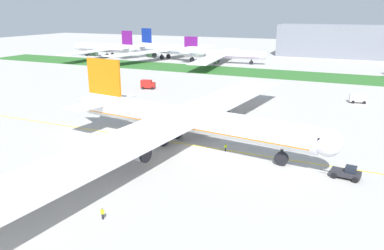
{
  "coord_description": "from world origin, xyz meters",
  "views": [
    {
      "loc": [
        27.65,
        -62.65,
        25.99
      ],
      "look_at": [
        -1.97,
        4.36,
        3.46
      ],
      "focal_mm": 35.0,
      "sensor_mm": 36.0,
      "label": 1
    }
  ],
  "objects_px": {
    "ground_crew_wingwalker_starboard": "(102,213)",
    "ground_crew_wingwalker_port": "(226,147)",
    "airliner_foreground": "(183,119)",
    "parked_airliner_far_right": "(220,54)",
    "pushback_tug": "(347,173)",
    "service_truck_catering_van": "(148,84)",
    "parked_airliner_far_centre": "(168,49)",
    "service_truck_baggage_loader": "(358,98)",
    "parked_airliner_far_left": "(106,48)",
    "ground_crew_marshaller_front": "(156,136)"
  },
  "relations": [
    {
      "from": "ground_crew_wingwalker_starboard",
      "to": "ground_crew_wingwalker_port",
      "type": "bearing_deg",
      "value": 77.42
    },
    {
      "from": "airliner_foreground",
      "to": "parked_airliner_far_right",
      "type": "distance_m",
      "value": 122.61
    },
    {
      "from": "parked_airliner_far_right",
      "to": "pushback_tug",
      "type": "bearing_deg",
      "value": -61.83
    },
    {
      "from": "airliner_foreground",
      "to": "service_truck_catering_van",
      "type": "bearing_deg",
      "value": 127.28
    },
    {
      "from": "pushback_tug",
      "to": "ground_crew_wingwalker_port",
      "type": "relative_size",
      "value": 4.12
    },
    {
      "from": "parked_airliner_far_centre",
      "to": "pushback_tug",
      "type": "bearing_deg",
      "value": -52.24
    },
    {
      "from": "ground_crew_wingwalker_port",
      "to": "service_truck_baggage_loader",
      "type": "distance_m",
      "value": 57.58
    },
    {
      "from": "parked_airliner_far_centre",
      "to": "parked_airliner_far_left",
      "type": "bearing_deg",
      "value": -171.4
    },
    {
      "from": "ground_crew_wingwalker_port",
      "to": "parked_airliner_far_centre",
      "type": "xyz_separation_m",
      "value": [
        -74.83,
        121.15,
        4.54
      ]
    },
    {
      "from": "airliner_foreground",
      "to": "ground_crew_wingwalker_starboard",
      "type": "distance_m",
      "value": 30.23
    },
    {
      "from": "airliner_foreground",
      "to": "parked_airliner_far_left",
      "type": "bearing_deg",
      "value": 131.73
    },
    {
      "from": "airliner_foreground",
      "to": "service_truck_catering_van",
      "type": "relative_size",
      "value": 18.34
    },
    {
      "from": "service_truck_catering_van",
      "to": "airliner_foreground",
      "type": "bearing_deg",
      "value": -52.72
    },
    {
      "from": "ground_crew_wingwalker_starboard",
      "to": "parked_airliner_far_right",
      "type": "relative_size",
      "value": 0.02
    },
    {
      "from": "service_truck_baggage_loader",
      "to": "parked_airliner_far_right",
      "type": "xyz_separation_m",
      "value": [
        -65.83,
        64.93,
        3.04
      ]
    },
    {
      "from": "parked_airliner_far_centre",
      "to": "service_truck_baggage_loader",
      "type": "bearing_deg",
      "value": -34.99
    },
    {
      "from": "ground_crew_wingwalker_port",
      "to": "ground_crew_marshaller_front",
      "type": "distance_m",
      "value": 15.25
    },
    {
      "from": "ground_crew_wingwalker_port",
      "to": "ground_crew_wingwalker_starboard",
      "type": "relative_size",
      "value": 0.96
    },
    {
      "from": "ground_crew_wingwalker_starboard",
      "to": "service_truck_catering_van",
      "type": "bearing_deg",
      "value": 116.35
    },
    {
      "from": "pushback_tug",
      "to": "service_truck_baggage_loader",
      "type": "height_order",
      "value": "service_truck_baggage_loader"
    },
    {
      "from": "airliner_foreground",
      "to": "ground_crew_wingwalker_port",
      "type": "height_order",
      "value": "airliner_foreground"
    },
    {
      "from": "pushback_tug",
      "to": "ground_crew_wingwalker_port",
      "type": "bearing_deg",
      "value": 170.67
    },
    {
      "from": "parked_airliner_far_left",
      "to": "service_truck_catering_van",
      "type": "bearing_deg",
      "value": -45.63
    },
    {
      "from": "airliner_foreground",
      "to": "ground_crew_wingwalker_port",
      "type": "xyz_separation_m",
      "value": [
        9.18,
        -0.17,
        -4.46
      ]
    },
    {
      "from": "ground_crew_wingwalker_starboard",
      "to": "parked_airliner_far_left",
      "type": "xyz_separation_m",
      "value": [
        -105.46,
        145.14,
        4.17
      ]
    },
    {
      "from": "pushback_tug",
      "to": "parked_airliner_far_right",
      "type": "xyz_separation_m",
      "value": [
        -65.06,
        121.5,
        3.42
      ]
    },
    {
      "from": "service_truck_catering_van",
      "to": "parked_airliner_far_left",
      "type": "height_order",
      "value": "parked_airliner_far_left"
    },
    {
      "from": "parked_airliner_far_right",
      "to": "parked_airliner_far_centre",
      "type": "bearing_deg",
      "value": 174.16
    },
    {
      "from": "airliner_foreground",
      "to": "parked_airliner_far_left",
      "type": "distance_m",
      "value": 154.57
    },
    {
      "from": "ground_crew_marshaller_front",
      "to": "service_truck_catering_van",
      "type": "bearing_deg",
      "value": 122.2
    },
    {
      "from": "parked_airliner_far_right",
      "to": "service_truck_catering_van",
      "type": "bearing_deg",
      "value": -90.61
    },
    {
      "from": "ground_crew_wingwalker_starboard",
      "to": "ground_crew_marshaller_front",
      "type": "bearing_deg",
      "value": 106.12
    },
    {
      "from": "service_truck_baggage_loader",
      "to": "parked_airliner_far_left",
      "type": "height_order",
      "value": "parked_airliner_far_left"
    },
    {
      "from": "ground_crew_wingwalker_starboard",
      "to": "parked_airliner_far_centre",
      "type": "distance_m",
      "value": 165.55
    },
    {
      "from": "service_truck_catering_van",
      "to": "ground_crew_marshaller_front",
      "type": "bearing_deg",
      "value": -57.8
    },
    {
      "from": "parked_airliner_far_left",
      "to": "ground_crew_marshaller_front",
      "type": "bearing_deg",
      "value": -49.97
    },
    {
      "from": "ground_crew_marshaller_front",
      "to": "parked_airliner_far_centre",
      "type": "relative_size",
      "value": 0.02
    },
    {
      "from": "pushback_tug",
      "to": "service_truck_catering_van",
      "type": "height_order",
      "value": "service_truck_catering_van"
    },
    {
      "from": "airliner_foreground",
      "to": "parked_airliner_far_left",
      "type": "xyz_separation_m",
      "value": [
        -102.9,
        115.35,
        -0.26
      ]
    },
    {
      "from": "airliner_foreground",
      "to": "parked_airliner_far_left",
      "type": "relative_size",
      "value": 1.37
    },
    {
      "from": "ground_crew_wingwalker_port",
      "to": "parked_airliner_far_centre",
      "type": "height_order",
      "value": "parked_airliner_far_centre"
    },
    {
      "from": "airliner_foreground",
      "to": "service_truck_catering_van",
      "type": "xyz_separation_m",
      "value": [
        -34.89,
        45.84,
        -3.8
      ]
    },
    {
      "from": "ground_crew_marshaller_front",
      "to": "ground_crew_wingwalker_starboard",
      "type": "distance_m",
      "value": 31.09
    },
    {
      "from": "ground_crew_marshaller_front",
      "to": "ground_crew_wingwalker_starboard",
      "type": "xyz_separation_m",
      "value": [
        8.63,
        -29.87,
        -0.04
      ]
    },
    {
      "from": "ground_crew_marshaller_front",
      "to": "parked_airliner_far_right",
      "type": "xyz_separation_m",
      "value": [
        -28.06,
        117.68,
        3.4
      ]
    },
    {
      "from": "parked_airliner_far_left",
      "to": "parked_airliner_far_centre",
      "type": "relative_size",
      "value": 0.88
    },
    {
      "from": "airliner_foreground",
      "to": "parked_airliner_far_right",
      "type": "bearing_deg",
      "value": 106.16
    },
    {
      "from": "airliner_foreground",
      "to": "ground_crew_wingwalker_starboard",
      "type": "relative_size",
      "value": 60.01
    },
    {
      "from": "ground_crew_marshaller_front",
      "to": "service_truck_baggage_loader",
      "type": "distance_m",
      "value": 64.88
    },
    {
      "from": "ground_crew_wingwalker_port",
      "to": "parked_airliner_far_centre",
      "type": "distance_m",
      "value": 142.47
    }
  ]
}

